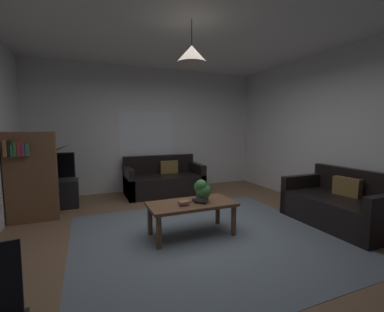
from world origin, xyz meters
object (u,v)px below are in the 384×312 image
Objects in this scene: coffee_table at (192,208)px; remote_on_table_1 at (201,203)px; potted_palm_corner at (43,175)px; pendant_lamp at (192,54)px; couch_right_side at (340,207)px; book_on_table_0 at (184,204)px; tv at (50,167)px; remote_on_table_0 at (195,201)px; book_on_table_1 at (184,202)px; potted_plant_on_table at (202,190)px; tv_stand at (52,195)px; bookshelf_corner at (31,176)px; couch_under_window at (164,181)px.

coffee_table is 0.15m from remote_on_table_1.
pendant_lamp is (2.09, -2.57, 1.85)m from potted_palm_corner.
couch_right_side is 3.12m from pendant_lamp.
book_on_table_0 is 2.76m from tv.
couch_right_side reaches higher than remote_on_table_0.
tv reaches higher than book_on_table_1.
book_on_table_0 is 0.80× the size of remote_on_table_1.
pendant_lamp reaches higher than potted_palm_corner.
potted_plant_on_table reaches higher than coffee_table.
couch_right_side is 2.41m from book_on_table_1.
remote_on_table_1 is 0.18× the size of tv_stand.
remote_on_table_1 is at bearing -34.76° from bookshelf_corner.
tv_stand is at bearing 73.43° from bookshelf_corner.
book_on_table_1 is at bearing -152.10° from pendant_lamp.
couch_right_side is (1.95, -2.80, 0.00)m from couch_under_window.
couch_under_window reaches higher than remote_on_table_0.
bookshelf_corner is at bearing -106.57° from tv_stand.
tv is (-4.13, 2.53, 0.49)m from couch_right_side.
couch_right_side is 2.29m from coffee_table.
book_on_table_0 is at bearing -99.99° from couch_under_window.
couch_right_side is at bearing -12.68° from potted_plant_on_table.
potted_palm_corner reaches higher than remote_on_table_1.
tv is (-2.18, -0.27, 0.49)m from couch_under_window.
couch_under_window is at bearing 83.16° from pendant_lamp.
remote_on_table_0 is (-2.17, 0.53, 0.19)m from couch_right_side.
couch_under_window is 1.10× the size of couch_right_side.
potted_plant_on_table is at bearing -93.32° from couch_under_window.
bookshelf_corner is (-2.23, 1.46, 0.09)m from potted_plant_on_table.
remote_on_table_1 is 2.93m from tv_stand.
couch_under_window is at bearing 20.23° from bookshelf_corner.
tv is at bearing -121.47° from couch_right_side.
potted_plant_on_table is 0.38× the size of tv.
book_on_table_0 is (-0.42, -2.38, 0.20)m from couch_under_window.
couch_right_side reaches higher than book_on_table_1.
potted_palm_corner is at bearing 108.61° from tv.
tv reaches higher than remote_on_table_0.
book_on_table_0 is at bearing -152.57° from pendant_lamp.
tv_stand is 1.10× the size of tv.
couch_right_side is at bearing -12.58° from pendant_lamp.
couch_right_side is at bearing -12.58° from coffee_table.
book_on_table_0 is 0.40× the size of potted_plant_on_table.
potted_plant_on_table is at bearing -45.52° from tv_stand.
bookshelf_corner is at bearing 145.63° from coffee_table.
pendant_lamp reaches higher than coffee_table.
potted_plant_on_table is 0.35× the size of tv_stand.
potted_palm_corner is at bearing -95.84° from remote_on_table_1.
potted_plant_on_table reaches higher than tv_stand.
coffee_table is 1.30× the size of tv_stand.
book_on_table_0 is at bearing -48.00° from remote_on_table_1.
book_on_table_0 is 0.24m from remote_on_table_1.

